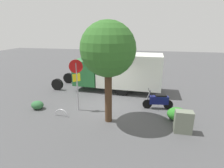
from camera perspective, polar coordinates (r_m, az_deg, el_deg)
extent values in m
plane|color=#494A4C|center=(11.02, -1.66, -7.29)|extent=(60.00, 60.00, 0.00)
cylinder|color=black|center=(14.44, 4.55, 0.65)|extent=(0.91, 0.28, 0.90)
cylinder|color=black|center=(12.65, 3.19, -1.77)|extent=(0.91, 0.28, 0.90)
cylinder|color=black|center=(16.01, -13.94, 1.87)|extent=(0.91, 0.28, 0.90)
cylinder|color=black|center=(14.43, -17.34, -0.13)|extent=(0.91, 0.28, 0.90)
cube|color=silver|center=(13.16, 5.74, 4.43)|extent=(4.71, 2.34, 2.43)
cube|color=#286E36|center=(14.04, -7.87, 4.07)|extent=(1.86, 2.15, 1.90)
cube|color=black|center=(13.92, -7.97, 6.47)|extent=(1.88, 1.99, 0.60)
cylinder|color=black|center=(10.88, 11.35, -6.37)|extent=(0.57, 0.17, 0.56)
cylinder|color=black|center=(11.11, 17.79, -6.38)|extent=(0.57, 0.17, 0.56)
cube|color=navy|center=(10.88, 14.98, -5.03)|extent=(1.13, 0.46, 0.48)
cube|color=black|center=(10.80, 15.61, -3.71)|extent=(0.67, 0.36, 0.12)
cylinder|color=slate|center=(10.68, 11.79, -3.67)|extent=(0.29, 0.11, 0.69)
cylinder|color=black|center=(10.56, 11.91, -1.90)|extent=(0.11, 0.55, 0.04)
cylinder|color=#9E9EA3|center=(10.23, -11.22, -1.09)|extent=(0.08, 0.08, 2.83)
cylinder|color=red|center=(9.89, -11.68, 5.63)|extent=(0.71, 0.32, 0.76)
cube|color=yellow|center=(10.04, -11.46, 2.05)|extent=(0.33, 0.33, 0.44)
cylinder|color=#47301E|center=(8.84, -1.20, -3.85)|extent=(0.36, 0.36, 2.80)
sphere|color=#2E6424|center=(8.28, -1.30, 11.27)|extent=(2.63, 2.63, 2.63)
cube|color=slate|center=(8.87, 22.15, -11.33)|extent=(0.79, 0.46, 1.07)
torus|color=#B7B7BC|center=(10.26, -16.03, -9.99)|extent=(0.85, 0.14, 0.85)
ellipsoid|color=#326A3B|center=(11.50, -23.09, -6.30)|extent=(0.74, 0.61, 0.50)
ellipsoid|color=#2A7D25|center=(9.93, 20.36, -9.16)|extent=(1.02, 0.83, 0.69)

